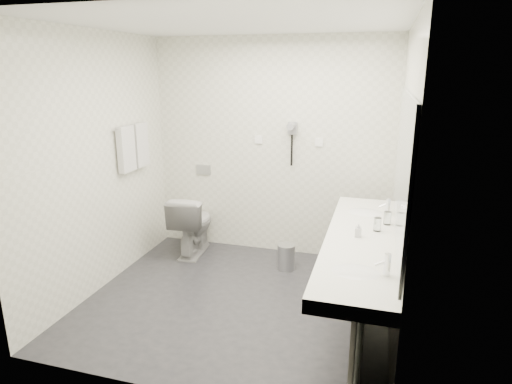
% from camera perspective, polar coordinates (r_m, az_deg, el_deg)
% --- Properties ---
extents(floor, '(2.80, 2.80, 0.00)m').
position_cam_1_polar(floor, '(4.34, -2.53, -13.84)').
color(floor, '#29292E').
rests_on(floor, ground).
extents(ceiling, '(2.80, 2.80, 0.00)m').
position_cam_1_polar(ceiling, '(3.80, -3.01, 21.13)').
color(ceiling, white).
rests_on(ceiling, wall_back).
extents(wall_back, '(2.80, 0.00, 2.80)m').
position_cam_1_polar(wall_back, '(5.10, 1.99, 5.65)').
color(wall_back, silver).
rests_on(wall_back, floor).
extents(wall_front, '(2.80, 0.00, 2.80)m').
position_cam_1_polar(wall_front, '(2.73, -11.60, -3.61)').
color(wall_front, silver).
rests_on(wall_front, floor).
extents(wall_left, '(0.00, 2.60, 2.60)m').
position_cam_1_polar(wall_left, '(4.52, -19.81, 3.43)').
color(wall_left, silver).
rests_on(wall_left, floor).
extents(wall_right, '(0.00, 2.60, 2.60)m').
position_cam_1_polar(wall_right, '(3.68, 18.33, 0.93)').
color(wall_right, silver).
rests_on(wall_right, floor).
extents(vanity_counter, '(0.55, 2.20, 0.10)m').
position_cam_1_polar(vanity_counter, '(3.63, 13.45, -6.41)').
color(vanity_counter, white).
rests_on(vanity_counter, floor).
extents(vanity_panel, '(0.03, 2.15, 0.75)m').
position_cam_1_polar(vanity_panel, '(3.81, 13.42, -12.38)').
color(vanity_panel, gray).
rests_on(vanity_panel, floor).
extents(vanity_post_near, '(0.06, 0.06, 0.75)m').
position_cam_1_polar(vanity_post_near, '(2.92, 12.80, -21.85)').
color(vanity_post_near, silver).
rests_on(vanity_post_near, floor).
extents(vanity_post_far, '(0.06, 0.06, 0.75)m').
position_cam_1_polar(vanity_post_far, '(4.75, 14.50, -6.63)').
color(vanity_post_far, silver).
rests_on(vanity_post_far, floor).
extents(mirror, '(0.02, 2.20, 1.05)m').
position_cam_1_polar(mirror, '(3.44, 18.45, 3.35)').
color(mirror, '#B2BCC6').
rests_on(mirror, wall_right).
extents(basin_near, '(0.40, 0.31, 0.05)m').
position_cam_1_polar(basin_near, '(3.02, 12.78, -10.30)').
color(basin_near, white).
rests_on(basin_near, vanity_counter).
extents(basin_far, '(0.40, 0.31, 0.05)m').
position_cam_1_polar(basin_far, '(4.23, 13.97, -2.75)').
color(basin_far, white).
rests_on(basin_far, vanity_counter).
extents(faucet_near, '(0.04, 0.04, 0.15)m').
position_cam_1_polar(faucet_near, '(2.98, 16.67, -9.03)').
color(faucet_near, silver).
rests_on(faucet_near, vanity_counter).
extents(faucet_far, '(0.04, 0.04, 0.15)m').
position_cam_1_polar(faucet_far, '(4.20, 16.71, -1.78)').
color(faucet_far, silver).
rests_on(faucet_far, vanity_counter).
extents(soap_bottle_a, '(0.05, 0.05, 0.11)m').
position_cam_1_polar(soap_bottle_a, '(3.59, 13.13, -4.81)').
color(soap_bottle_a, white).
rests_on(soap_bottle_a, vanity_counter).
extents(glass_left, '(0.07, 0.07, 0.11)m').
position_cam_1_polar(glass_left, '(3.75, 15.47, -4.08)').
color(glass_left, silver).
rests_on(glass_left, vanity_counter).
extents(glass_right, '(0.07, 0.07, 0.11)m').
position_cam_1_polar(glass_right, '(3.93, 16.69, -3.26)').
color(glass_right, silver).
rests_on(glass_right, vanity_counter).
extents(toilet, '(0.47, 0.75, 0.73)m').
position_cam_1_polar(toilet, '(5.28, -8.24, -4.11)').
color(toilet, white).
rests_on(toilet, floor).
extents(flush_plate, '(0.18, 0.02, 0.12)m').
position_cam_1_polar(flush_plate, '(5.42, -6.83, 2.89)').
color(flush_plate, '#B2B5BA').
rests_on(flush_plate, wall_back).
extents(pedal_bin, '(0.23, 0.23, 0.27)m').
position_cam_1_polar(pedal_bin, '(4.90, 3.93, -8.47)').
color(pedal_bin, '#B2B5BA').
rests_on(pedal_bin, floor).
extents(bin_lid, '(0.19, 0.19, 0.02)m').
position_cam_1_polar(bin_lid, '(4.85, 3.96, -6.92)').
color(bin_lid, '#B2B5BA').
rests_on(bin_lid, pedal_bin).
extents(towel_rail, '(0.02, 0.62, 0.02)m').
position_cam_1_polar(towel_rail, '(4.90, -15.91, 8.19)').
color(towel_rail, silver).
rests_on(towel_rail, wall_left).
extents(towel_near, '(0.07, 0.24, 0.48)m').
position_cam_1_polar(towel_near, '(4.81, -16.48, 5.36)').
color(towel_near, silver).
rests_on(towel_near, towel_rail).
extents(towel_far, '(0.07, 0.24, 0.48)m').
position_cam_1_polar(towel_far, '(5.04, -14.79, 5.94)').
color(towel_far, silver).
rests_on(towel_far, towel_rail).
extents(dryer_cradle, '(0.10, 0.04, 0.14)m').
position_cam_1_polar(dryer_cradle, '(4.98, 4.75, 8.27)').
color(dryer_cradle, gray).
rests_on(dryer_cradle, wall_back).
extents(dryer_barrel, '(0.08, 0.14, 0.08)m').
position_cam_1_polar(dryer_barrel, '(4.91, 4.59, 8.52)').
color(dryer_barrel, gray).
rests_on(dryer_barrel, dryer_cradle).
extents(dryer_cord, '(0.02, 0.02, 0.35)m').
position_cam_1_polar(dryer_cord, '(5.01, 4.65, 5.41)').
color(dryer_cord, black).
rests_on(dryer_cord, dryer_cradle).
extents(switch_plate_a, '(0.09, 0.02, 0.09)m').
position_cam_1_polar(switch_plate_a, '(5.11, 0.33, 6.81)').
color(switch_plate_a, white).
rests_on(switch_plate_a, wall_back).
extents(switch_plate_b, '(0.09, 0.02, 0.09)m').
position_cam_1_polar(switch_plate_b, '(4.97, 8.17, 6.40)').
color(switch_plate_b, white).
rests_on(switch_plate_b, wall_back).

